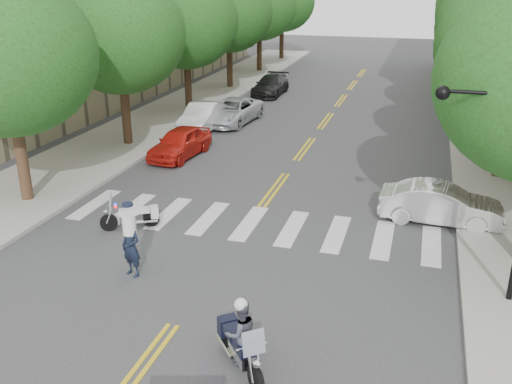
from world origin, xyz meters
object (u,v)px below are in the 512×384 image
at_px(motorcycle_police, 240,337).
at_px(motorcycle_parked, 135,216).
at_px(officer_standing, 131,247).
at_px(convertible, 441,204).

height_order(motorcycle_police, motorcycle_parked, motorcycle_police).
distance_m(officer_standing, convertible, 10.77).
distance_m(motorcycle_police, officer_standing, 5.32).
bearing_deg(motorcycle_police, motorcycle_parked, -85.64).
bearing_deg(motorcycle_police, officer_standing, -74.97).
relative_size(motorcycle_police, officer_standing, 1.03).
distance_m(motorcycle_parked, officer_standing, 3.37).
bearing_deg(motorcycle_parked, motorcycle_police, -167.67).
relative_size(motorcycle_police, motorcycle_parked, 1.03).
bearing_deg(convertible, motorcycle_police, 157.98).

